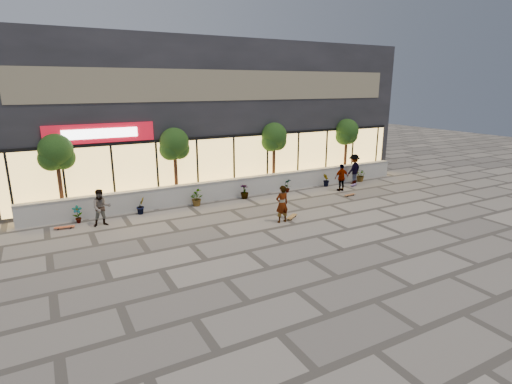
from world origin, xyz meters
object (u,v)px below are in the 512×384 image
skater_right_far (354,169)px  skateboard_center (292,216)px  skater_right_near (342,178)px  tree_midwest (174,146)px  skater_center (282,204)px  skateboard_right_far (354,185)px  tree_west (56,154)px  skateboard_right_near (350,195)px  tree_mideast (274,139)px  skater_left (101,208)px  tree_east (347,133)px  skateboard_left (64,227)px

skater_right_far → skateboard_center: (-7.18, -3.89, -0.84)m
skater_right_near → skateboard_center: skater_right_near is taller
skater_right_near → skateboard_center: size_ratio=1.95×
tree_midwest → skateboard_center: 7.15m
tree_midwest → skater_center: bearing=-60.5°
tree_midwest → skateboard_right_far: tree_midwest is taller
tree_west → skateboard_right_near: (14.33, -3.60, -2.91)m
tree_west → skateboard_right_far: tree_west is taller
skateboard_center → tree_midwest: bearing=90.1°
skater_right_far → skateboard_right_near: skater_right_far is taller
skateboard_center → tree_west: bearing=114.6°
skater_right_far → tree_midwest: bearing=-26.1°
tree_mideast → skater_left: 10.52m
skater_right_near → skateboard_center: bearing=30.8°
tree_west → skater_right_near: size_ratio=2.45×
skateboard_right_near → tree_midwest: bearing=152.3°
skateboard_center → skateboard_right_far: skateboard_center is taller
skater_left → skater_right_near: size_ratio=1.04×
tree_west → tree_east: (17.00, 0.00, 0.00)m
tree_east → skater_center: 10.26m
skateboard_right_far → skateboard_center: bearing=-177.1°
tree_mideast → skateboard_center: tree_mideast is taller
skateboard_center → skateboard_right_far: bearing=-9.5°
skateboard_right_near → skateboard_right_far: skateboard_right_near is taller
tree_mideast → skater_left: (-10.07, -2.16, -2.16)m
skater_right_near → skateboard_left: 14.77m
tree_mideast → skateboard_center: 6.41m
tree_west → skater_center: 10.46m
skater_right_far → tree_mideast: bearing=-34.5°
skater_left → skater_right_near: skater_left is taller
skateboard_center → skateboard_left: skateboard_center is taller
skateboard_left → skateboard_right_far: size_ratio=1.20×
skater_left → skateboard_center: skater_left is taller
tree_midwest → tree_east: 11.50m
tree_east → skateboard_left: tree_east is taller
tree_midwest → skater_right_far: size_ratio=2.12×
tree_mideast → skateboard_right_far: 5.78m
tree_west → skater_right_far: 16.71m
tree_west → tree_mideast: 11.50m
skater_right_near → skateboard_center: (-5.30, -2.82, -0.71)m
tree_east → skater_left: size_ratio=2.36×
tree_midwest → tree_east: size_ratio=1.00×
skateboard_center → skater_right_near: bearing=-7.8°
tree_west → skater_right_far: (16.52, -1.40, -2.06)m
skateboard_center → skateboard_right_far: 7.55m
tree_west → tree_east: bearing=0.0°
skater_right_near → skater_right_far: 2.17m
tree_mideast → skateboard_right_far: (4.60, -1.94, -2.92)m
skater_right_near → skater_right_far: (1.88, 1.08, 0.13)m
skateboard_left → skateboard_right_near: 14.55m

